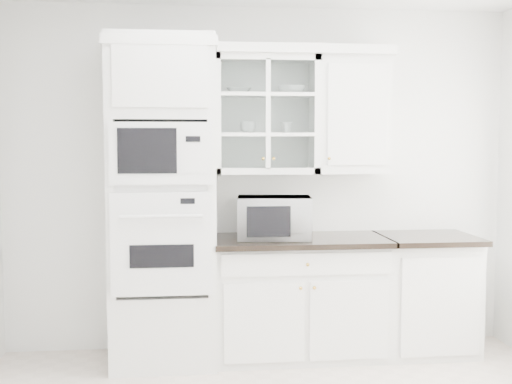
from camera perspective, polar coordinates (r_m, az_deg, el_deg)
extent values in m
cube|color=white|center=(5.11, 0.30, 1.18)|extent=(4.00, 0.02, 2.70)
cube|color=white|center=(4.78, -8.25, -0.91)|extent=(0.76, 0.65, 2.40)
cube|color=white|center=(4.48, -8.37, -4.62)|extent=(0.70, 0.03, 0.72)
cube|color=black|center=(4.48, -8.37, -5.67)|extent=(0.44, 0.01, 0.16)
cube|color=white|center=(4.43, -8.47, 3.39)|extent=(0.70, 0.03, 0.43)
cube|color=black|center=(4.41, -9.65, 3.63)|extent=(0.40, 0.01, 0.31)
cube|color=white|center=(5.00, 3.90, -9.46)|extent=(1.30, 0.60, 0.88)
cube|color=black|center=(4.88, 4.00, -4.31)|extent=(1.32, 0.67, 0.04)
cube|color=white|center=(5.27, 14.81, -8.89)|extent=(0.70, 0.60, 0.88)
cube|color=black|center=(5.15, 15.06, -3.99)|extent=(0.72, 0.67, 0.04)
cube|color=white|center=(4.96, 0.85, 6.85)|extent=(0.80, 0.33, 0.90)
cube|color=white|center=(4.95, 0.85, 5.12)|extent=(0.74, 0.29, 0.02)
cube|color=white|center=(4.96, 0.85, 8.59)|extent=(0.74, 0.29, 0.02)
cube|color=white|center=(5.08, 8.48, 6.75)|extent=(0.55, 0.33, 0.90)
cube|color=white|center=(4.96, -0.34, 12.48)|extent=(2.14, 0.38, 0.07)
imported|color=white|center=(4.83, 1.62, -2.26)|extent=(0.59, 0.51, 0.32)
imported|color=white|center=(4.96, -1.52, 8.97)|extent=(0.20, 0.20, 0.05)
imported|color=white|center=(4.99, 3.18, 9.04)|extent=(0.25, 0.25, 0.06)
imported|color=white|center=(4.95, -0.72, 5.76)|extent=(0.14, 0.14, 0.09)
imported|color=white|center=(4.98, 2.73, 5.73)|extent=(0.12, 0.12, 0.09)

